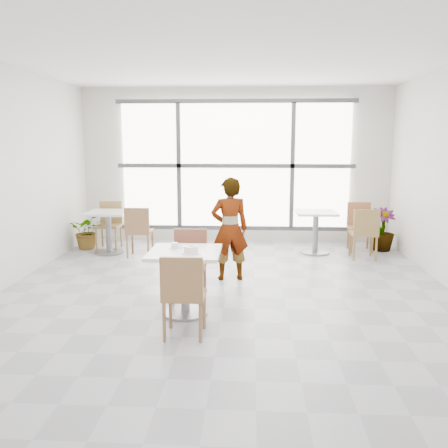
# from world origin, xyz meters

# --- Properties ---
(floor) EXTENTS (7.00, 7.00, 0.00)m
(floor) POSITION_xyz_m (0.00, 0.00, 0.00)
(floor) COLOR #9E9EA5
(floor) RESTS_ON ground
(ceiling) EXTENTS (7.00, 7.00, 0.00)m
(ceiling) POSITION_xyz_m (0.00, 0.00, 3.00)
(ceiling) COLOR white
(ceiling) RESTS_ON ground
(wall_back) EXTENTS (6.00, 0.00, 6.00)m
(wall_back) POSITION_xyz_m (0.00, 3.50, 1.50)
(wall_back) COLOR silver
(wall_back) RESTS_ON ground
(wall_front) EXTENTS (6.00, 0.00, 6.00)m
(wall_front) POSITION_xyz_m (0.00, -3.50, 1.50)
(wall_front) COLOR silver
(wall_front) RESTS_ON ground
(window) EXTENTS (4.60, 0.07, 2.52)m
(window) POSITION_xyz_m (0.00, 3.44, 1.50)
(window) COLOR white
(window) RESTS_ON ground
(main_table) EXTENTS (0.80, 0.80, 0.75)m
(main_table) POSITION_xyz_m (-0.42, -0.65, 0.52)
(main_table) COLOR white
(main_table) RESTS_ON ground
(chair_near) EXTENTS (0.42, 0.42, 0.87)m
(chair_near) POSITION_xyz_m (-0.35, -1.34, 0.50)
(chair_near) COLOR #986C42
(chair_near) RESTS_ON ground
(chair_far) EXTENTS (0.42, 0.42, 0.87)m
(chair_far) POSITION_xyz_m (-0.45, -0.05, 0.50)
(chair_far) COLOR brown
(chair_far) RESTS_ON ground
(oatmeal_bowl) EXTENTS (0.21, 0.21, 0.10)m
(oatmeal_bowl) POSITION_xyz_m (-0.34, -0.77, 0.79)
(oatmeal_bowl) COLOR white
(oatmeal_bowl) RESTS_ON main_table
(coffee_cup) EXTENTS (0.16, 0.13, 0.07)m
(coffee_cup) POSITION_xyz_m (-0.55, -0.54, 0.78)
(coffee_cup) COLOR white
(coffee_cup) RESTS_ON main_table
(person) EXTENTS (0.60, 0.46, 1.47)m
(person) POSITION_xyz_m (0.02, 0.79, 0.74)
(person) COLOR black
(person) RESTS_ON ground
(bg_table_left) EXTENTS (0.70, 0.70, 0.75)m
(bg_table_left) POSITION_xyz_m (-2.21, 2.31, 0.49)
(bg_table_left) COLOR silver
(bg_table_left) RESTS_ON ground
(bg_table_right) EXTENTS (0.70, 0.70, 0.75)m
(bg_table_right) POSITION_xyz_m (1.46, 2.52, 0.49)
(bg_table_right) COLOR white
(bg_table_right) RESTS_ON ground
(bg_chair_left_near) EXTENTS (0.42, 0.42, 0.87)m
(bg_chair_left_near) POSITION_xyz_m (-1.60, 2.03, 0.50)
(bg_chair_left_near) COLOR brown
(bg_chair_left_near) RESTS_ON ground
(bg_chair_left_far) EXTENTS (0.42, 0.42, 0.87)m
(bg_chair_left_far) POSITION_xyz_m (-2.31, 2.72, 0.50)
(bg_chair_left_far) COLOR #9A7946
(bg_chair_left_far) RESTS_ON ground
(bg_chair_right_near) EXTENTS (0.42, 0.42, 0.87)m
(bg_chair_right_near) POSITION_xyz_m (2.21, 2.07, 0.50)
(bg_chair_right_near) COLOR olive
(bg_chair_right_near) RESTS_ON ground
(bg_chair_right_far) EXTENTS (0.42, 0.42, 0.87)m
(bg_chair_right_far) POSITION_xyz_m (2.29, 2.82, 0.50)
(bg_chair_right_far) COLOR #965E3A
(bg_chair_right_far) RESTS_ON ground
(plant_left) EXTENTS (0.71, 0.64, 0.67)m
(plant_left) POSITION_xyz_m (-2.70, 2.64, 0.34)
(plant_left) COLOR #397232
(plant_left) RESTS_ON ground
(plant_right) EXTENTS (0.45, 0.45, 0.78)m
(plant_right) POSITION_xyz_m (2.70, 2.80, 0.39)
(plant_right) COLOR #5C8343
(plant_right) RESTS_ON ground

